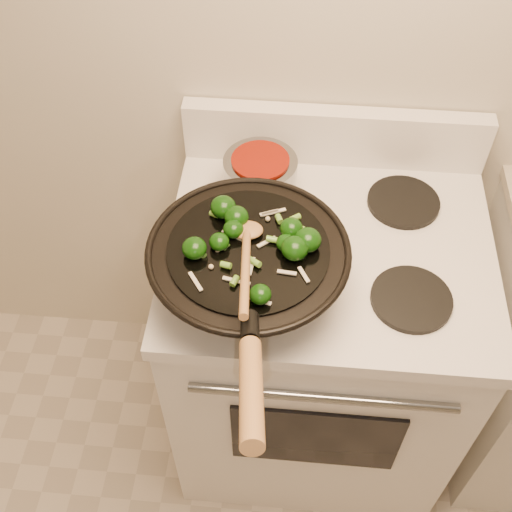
{
  "coord_description": "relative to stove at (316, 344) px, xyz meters",
  "views": [
    {
      "loc": [
        -0.32,
        0.17,
        2.07
      ],
      "look_at": [
        -0.39,
        1.02,
        1.04
      ],
      "focal_mm": 45.0,
      "sensor_mm": 36.0,
      "label": 1
    }
  ],
  "objects": [
    {
      "name": "wok",
      "position": [
        -0.18,
        -0.16,
        0.54
      ],
      "size": [
        0.43,
        0.71,
        0.29
      ],
      "color": "black",
      "rests_on": "stove"
    },
    {
      "name": "saucepan",
      "position": [
        -0.18,
        0.15,
        0.52
      ],
      "size": [
        0.18,
        0.29,
        0.11
      ],
      "color": "gray",
      "rests_on": "stove"
    },
    {
      "name": "wooden_spoon",
      "position": [
        -0.18,
        -0.19,
        0.63
      ],
      "size": [
        0.07,
        0.31,
        0.1
      ],
      "color": "#A1703F",
      "rests_on": "wok"
    },
    {
      "name": "stove",
      "position": [
        0.0,
        0.0,
        0.0
      ],
      "size": [
        0.78,
        0.67,
        1.08
      ],
      "color": "white",
      "rests_on": "ground"
    },
    {
      "name": "stirfry",
      "position": [
        -0.16,
        -0.14,
        0.61
      ],
      "size": [
        0.28,
        0.28,
        0.05
      ],
      "color": "#0D3307",
      "rests_on": "wok"
    }
  ]
}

